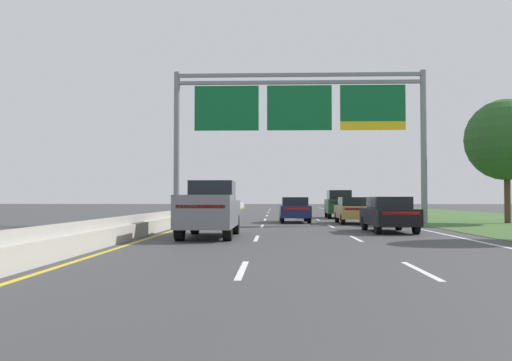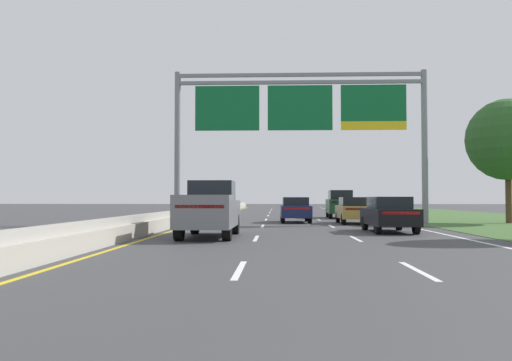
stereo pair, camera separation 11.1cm
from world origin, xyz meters
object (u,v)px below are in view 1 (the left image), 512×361
(overhead_sign_gantry, at_px, (299,115))
(car_gold_right_lane_sedan, at_px, (353,210))
(car_darkgreen_right_lane_suv, at_px, (339,204))
(pickup_truck_grey, at_px, (210,209))
(car_black_right_lane_sedan, at_px, (389,214))
(roadside_tree_mid, at_px, (507,140))
(car_navy_centre_lane_sedan, at_px, (295,209))

(overhead_sign_gantry, distance_m, car_gold_right_lane_sedan, 6.51)
(car_gold_right_lane_sedan, relative_size, car_darkgreen_right_lane_suv, 0.93)
(car_gold_right_lane_sedan, bearing_deg, car_darkgreen_right_lane_suv, -1.10)
(overhead_sign_gantry, xyz_separation_m, car_gold_right_lane_sedan, (3.21, 0.26, -5.66))
(overhead_sign_gantry, distance_m, car_darkgreen_right_lane_suv, 11.44)
(pickup_truck_grey, distance_m, car_gold_right_lane_sedan, 13.57)
(car_gold_right_lane_sedan, bearing_deg, car_black_right_lane_sedan, -176.89)
(overhead_sign_gantry, xyz_separation_m, roadside_tree_mid, (12.49, 0.83, -1.46))
(pickup_truck_grey, xyz_separation_m, car_black_right_lane_sedan, (7.58, 3.40, -0.26))
(car_navy_centre_lane_sedan, distance_m, car_black_right_lane_sedan, 10.45)
(car_black_right_lane_sedan, distance_m, roadside_tree_mid, 13.12)
(overhead_sign_gantry, height_order, roadside_tree_mid, overhead_sign_gantry)
(car_navy_centre_lane_sedan, height_order, car_darkgreen_right_lane_suv, car_darkgreen_right_lane_suv)
(overhead_sign_gantry, height_order, pickup_truck_grey, overhead_sign_gantry)
(car_black_right_lane_sedan, bearing_deg, pickup_truck_grey, 113.07)
(car_navy_centre_lane_sedan, bearing_deg, car_black_right_lane_sedan, -159.09)
(car_black_right_lane_sedan, bearing_deg, roadside_tree_mid, -46.70)
(roadside_tree_mid, bearing_deg, car_navy_centre_lane_sedan, 175.33)
(pickup_truck_grey, height_order, car_gold_right_lane_sedan, pickup_truck_grey)
(car_navy_centre_lane_sedan, relative_size, roadside_tree_mid, 0.59)
(car_navy_centre_lane_sedan, bearing_deg, pickup_truck_grey, 163.45)
(car_black_right_lane_sedan, height_order, roadside_tree_mid, roadside_tree_mid)
(car_navy_centre_lane_sedan, height_order, roadside_tree_mid, roadside_tree_mid)
(car_black_right_lane_sedan, distance_m, car_darkgreen_right_lane_suv, 17.35)
(car_darkgreen_right_lane_suv, xyz_separation_m, roadside_tree_mid, (9.06, -8.66, 3.93))
(car_gold_right_lane_sedan, bearing_deg, roadside_tree_mid, -86.22)
(roadside_tree_mid, bearing_deg, overhead_sign_gantry, -176.22)
(overhead_sign_gantry, relative_size, roadside_tree_mid, 2.01)
(car_darkgreen_right_lane_suv, bearing_deg, car_gold_right_lane_sedan, -179.66)
(car_navy_centre_lane_sedan, xyz_separation_m, car_darkgreen_right_lane_suv, (3.65, 7.63, 0.28))
(pickup_truck_grey, bearing_deg, car_black_right_lane_sedan, -65.74)
(pickup_truck_grey, xyz_separation_m, car_gold_right_lane_sedan, (7.18, 11.51, -0.26))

